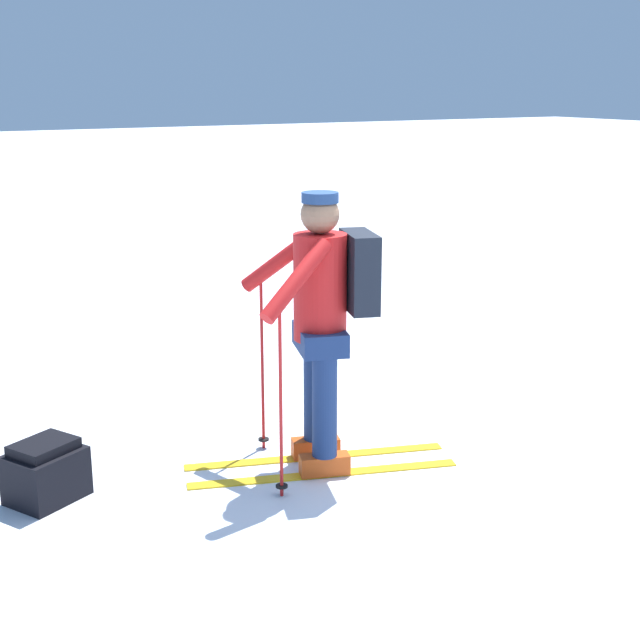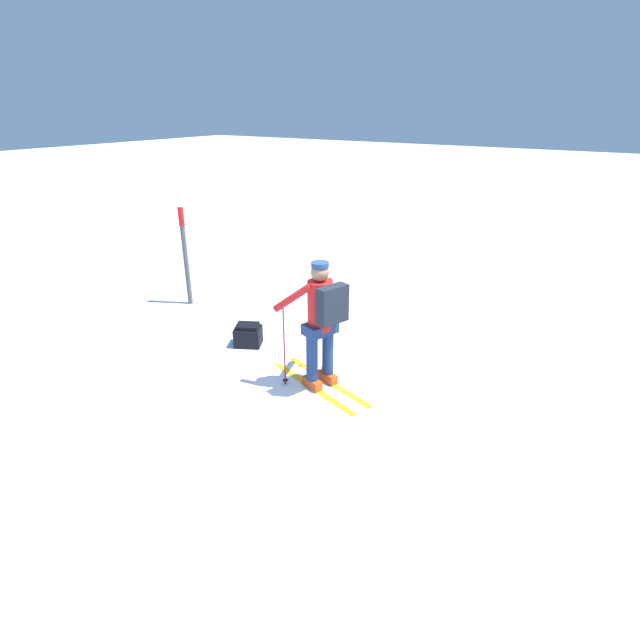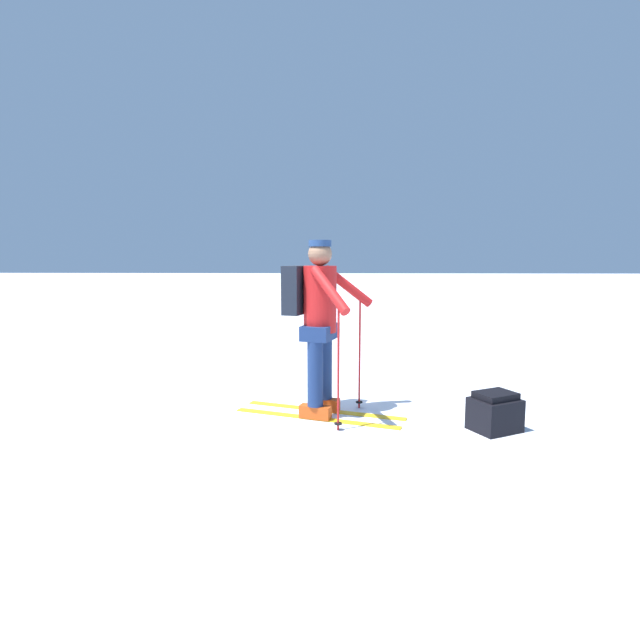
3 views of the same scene
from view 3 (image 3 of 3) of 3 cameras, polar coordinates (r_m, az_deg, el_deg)
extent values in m
plane|color=white|center=(5.40, -6.90, -9.40)|extent=(80.00, 80.00, 0.00)
cube|color=gold|center=(5.10, 0.51, -10.29)|extent=(1.60, 0.60, 0.01)
cube|color=#C64714|center=(5.08, 0.52, -9.59)|extent=(0.32, 0.20, 0.12)
cylinder|color=navy|center=(4.98, 0.52, -5.10)|extent=(0.15, 0.15, 0.69)
cube|color=gold|center=(4.87, -0.54, -11.17)|extent=(1.60, 0.60, 0.01)
cube|color=#C64714|center=(4.85, -0.54, -10.45)|extent=(0.32, 0.20, 0.12)
cylinder|color=navy|center=(4.74, -0.55, -5.75)|extent=(0.15, 0.15, 0.69)
cube|color=navy|center=(4.79, 0.00, -1.37)|extent=(0.38, 0.48, 0.14)
cylinder|color=red|center=(4.76, 0.00, 2.40)|extent=(0.32, 0.32, 0.63)
sphere|color=#8C664C|center=(4.74, 0.00, 7.57)|extent=(0.23, 0.23, 0.23)
cylinder|color=navy|center=(4.74, 0.00, 8.75)|extent=(0.21, 0.21, 0.06)
cube|color=black|center=(4.84, -2.65, 3.47)|extent=(0.27, 0.43, 0.46)
cylinder|color=red|center=(5.08, 4.55, -3.75)|extent=(0.02, 0.02, 1.15)
cylinder|color=black|center=(5.20, 4.49, -9.33)|extent=(0.07, 0.07, 0.01)
cylinder|color=red|center=(4.95, 3.19, 3.86)|extent=(0.52, 0.23, 0.42)
cylinder|color=red|center=(4.42, 2.11, -5.41)|extent=(0.02, 0.02, 1.15)
cylinder|color=black|center=(4.56, 2.08, -11.74)|extent=(0.07, 0.07, 0.01)
cylinder|color=red|center=(4.42, 1.11, 3.45)|extent=(0.39, 0.46, 0.42)
cube|color=black|center=(4.78, 19.34, -10.17)|extent=(0.50, 0.47, 0.29)
cube|color=black|center=(4.73, 19.43, -8.14)|extent=(0.41, 0.38, 0.06)
camera|label=1|loc=(9.49, 16.84, 11.65)|focal=50.00mm
camera|label=2|loc=(10.29, -17.62, 17.69)|focal=28.00mm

